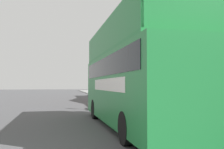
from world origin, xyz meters
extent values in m
plane|color=#4C4C4F|center=(0.00, 21.00, 0.00)|extent=(144.00, 144.00, 0.00)
cube|color=gray|center=(7.84, 18.00, 0.07)|extent=(3.80, 108.00, 0.14)
cube|color=#935642|center=(12.74, 20.23, 3.48)|extent=(6.00, 25.56, 6.97)
pyramid|color=#383333|center=(12.74, 20.23, 8.39)|extent=(6.00, 25.56, 2.85)
cube|color=#1E7A38|center=(4.07, 6.37, 1.59)|extent=(2.75, 9.93, 2.65)
cube|color=white|center=(4.09, 5.88, 1.72)|extent=(2.66, 5.49, 0.45)
cube|color=black|center=(4.07, 6.37, 2.42)|extent=(2.76, 9.14, 0.70)
cube|color=#1E7A38|center=(4.07, 6.37, 2.97)|extent=(2.73, 9.14, 0.10)
cube|color=#1E7A38|center=(2.86, 6.34, 3.59)|extent=(0.31, 9.07, 1.15)
cube|color=#1E7A38|center=(5.29, 6.40, 3.59)|extent=(0.31, 9.07, 1.15)
cube|color=#1E7A38|center=(4.19, 1.87, 3.59)|extent=(2.50, 0.14, 1.15)
cube|color=#1E7A38|center=(3.97, 10.21, 3.59)|extent=(2.53, 1.45, 1.15)
cylinder|color=black|center=(2.87, 9.40, 0.48)|extent=(0.31, 0.98, 0.97)
cylinder|color=black|center=(5.12, 9.45, 0.48)|extent=(0.31, 0.98, 0.97)
cylinder|color=black|center=(3.03, 3.48, 0.48)|extent=(0.31, 0.98, 0.97)
cylinder|color=black|center=(5.27, 3.54, 0.48)|extent=(0.31, 0.98, 0.97)
cube|color=silver|center=(4.86, 13.85, 0.52)|extent=(1.85, 4.13, 0.68)
cube|color=black|center=(4.85, 13.73, 1.11)|extent=(1.56, 2.01, 0.51)
cylinder|color=black|center=(4.14, 15.14, 0.33)|extent=(0.23, 0.66, 0.66)
cylinder|color=black|center=(5.68, 15.07, 0.33)|extent=(0.23, 0.66, 0.66)
cylinder|color=black|center=(4.03, 12.62, 0.33)|extent=(0.23, 0.66, 0.66)
cylinder|color=black|center=(5.57, 12.56, 0.33)|extent=(0.23, 0.66, 0.66)
cylinder|color=black|center=(6.51, 4.92, 2.35)|extent=(0.13, 0.13, 4.42)
cylinder|color=silver|center=(6.51, 4.92, 4.79)|extent=(0.32, 0.32, 0.45)
cylinder|color=black|center=(6.33, 12.04, 2.30)|extent=(0.13, 0.13, 4.32)
cylinder|color=silver|center=(6.33, 12.04, 4.68)|extent=(0.32, 0.32, 0.45)
cone|color=black|center=(6.33, 12.04, 5.02)|extent=(0.35, 0.35, 0.22)
camera|label=1|loc=(1.21, -3.82, 1.73)|focal=42.00mm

